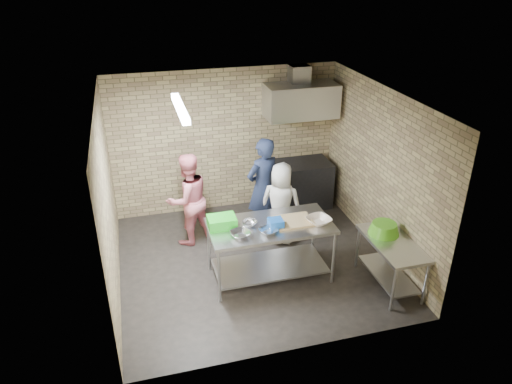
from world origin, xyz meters
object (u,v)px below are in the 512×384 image
side_counter (390,263)px  blue_tub (276,223)px  bottle_green (320,101)px  stove (298,184)px  prep_table (270,251)px  woman_pink (188,199)px  green_basin (384,228)px  woman_white (281,204)px  green_crate (222,222)px  man_navy (263,188)px

side_counter → blue_tub: size_ratio=5.91×
bottle_green → stove: bearing=-151.9°
side_counter → stove: (-0.45, 2.75, 0.08)m
side_counter → blue_tub: 1.81m
bottle_green → prep_table: bearing=-125.5°
prep_table → woman_pink: (-1.03, 1.33, 0.35)m
side_counter → green_basin: green_basin is taller
side_counter → green_basin: 0.52m
woman_pink → woman_white: size_ratio=1.12×
green_crate → woman_white: (1.16, 0.80, -0.27)m
side_counter → green_basin: size_ratio=2.61×
side_counter → woman_pink: 3.38m
green_crate → woman_pink: (-0.33, 1.21, -0.19)m
blue_tub → woman_white: bearing=67.9°
stove → bottle_green: (0.45, 0.24, 1.57)m
bottle_green → green_crate: bearing=-136.9°
blue_tub → green_crate: bearing=163.7°
stove → blue_tub: 2.52m
side_counter → green_crate: green_crate is taller
stove → woman_white: bearing=-122.5°
prep_table → man_navy: size_ratio=1.02×
prep_table → green_basin: 1.73m
prep_table → stove: size_ratio=1.52×
woman_white → man_navy: bearing=-26.9°
man_navy → prep_table: bearing=57.6°
stove → woman_white: (-0.74, -1.16, 0.27)m
woman_pink → green_crate: bearing=83.5°
stove → green_basin: 2.57m
green_basin → man_navy: man_navy is taller
woman_pink → side_counter: bearing=121.5°
blue_tub → woman_pink: woman_pink is taller
blue_tub → woman_white: woman_white is taller
man_navy → woman_pink: 1.28m
green_crate → green_basin: 2.40m
prep_table → green_crate: green_crate is taller
stove → blue_tub: (-1.15, -2.18, 0.53)m
green_crate → stove: bearing=45.8°
green_basin → man_navy: 2.18m
stove → green_crate: bearing=-134.2°
blue_tub → stove: bearing=62.1°
side_counter → prep_table: bearing=157.9°
stove → woman_white: woman_white is taller
green_crate → woman_white: woman_white is taller
side_counter → bottle_green: 3.41m
green_crate → woman_white: bearing=34.6°
man_navy → green_basin: bearing=108.1°
green_crate → prep_table: bearing=-9.7°
stove → green_crate: size_ratio=2.96×
woman_white → green_crate: bearing=64.7°
bottle_green → woman_pink: bearing=-159.8°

